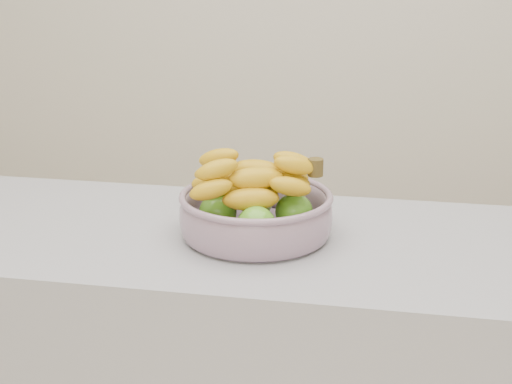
# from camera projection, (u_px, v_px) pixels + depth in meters

# --- Properties ---
(fruit_bowl) EXTENTS (0.33, 0.33, 0.17)m
(fruit_bowl) POSITION_uv_depth(u_px,v_px,m) (256.00, 210.00, 1.55)
(fruit_bowl) COLOR #A5AFC6
(fruit_bowl) RESTS_ON counter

